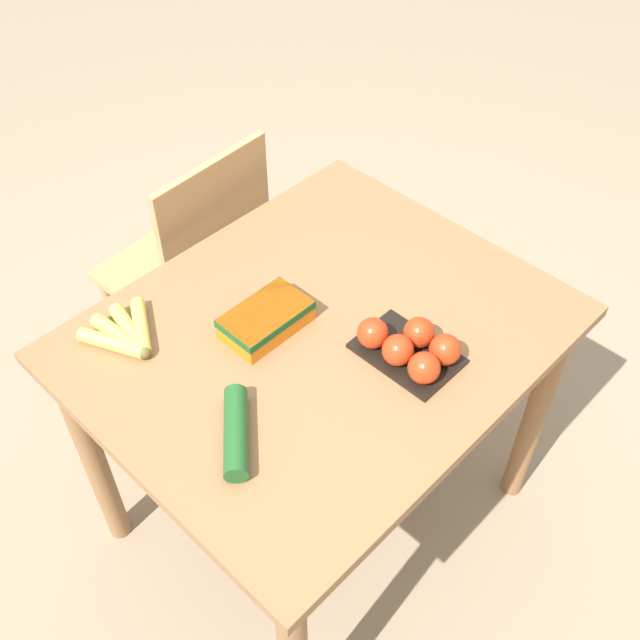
{
  "coord_description": "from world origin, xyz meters",
  "views": [
    {
      "loc": [
        -0.82,
        -0.8,
        1.99
      ],
      "look_at": [
        0.0,
        0.0,
        0.81
      ],
      "focal_mm": 42.0,
      "sensor_mm": 36.0,
      "label": 1
    }
  ],
  "objects_px": {
    "banana_bunch": "(126,334)",
    "cucumber_near": "(236,432)",
    "chair": "(196,271)",
    "tomato_pack": "(411,348)",
    "carrot_bag": "(266,318)"
  },
  "relations": [
    {
      "from": "banana_bunch",
      "to": "tomato_pack",
      "type": "relative_size",
      "value": 0.79
    },
    {
      "from": "cucumber_near",
      "to": "chair",
      "type": "bearing_deg",
      "value": 58.56
    },
    {
      "from": "tomato_pack",
      "to": "carrot_bag",
      "type": "bearing_deg",
      "value": 117.75
    },
    {
      "from": "carrot_bag",
      "to": "chair",
      "type": "bearing_deg",
      "value": 70.19
    },
    {
      "from": "tomato_pack",
      "to": "carrot_bag",
      "type": "distance_m",
      "value": 0.32
    },
    {
      "from": "chair",
      "to": "cucumber_near",
      "type": "xyz_separation_m",
      "value": [
        -0.44,
        -0.72,
        0.32
      ]
    },
    {
      "from": "tomato_pack",
      "to": "chair",
      "type": "bearing_deg",
      "value": 86.94
    },
    {
      "from": "banana_bunch",
      "to": "tomato_pack",
      "type": "bearing_deg",
      "value": -51.18
    },
    {
      "from": "chair",
      "to": "cucumber_near",
      "type": "height_order",
      "value": "chair"
    },
    {
      "from": "chair",
      "to": "banana_bunch",
      "type": "relative_size",
      "value": 5.24
    },
    {
      "from": "banana_bunch",
      "to": "cucumber_near",
      "type": "height_order",
      "value": "cucumber_near"
    },
    {
      "from": "chair",
      "to": "cucumber_near",
      "type": "distance_m",
      "value": 0.9
    },
    {
      "from": "carrot_bag",
      "to": "cucumber_near",
      "type": "bearing_deg",
      "value": -144.11
    },
    {
      "from": "tomato_pack",
      "to": "carrot_bag",
      "type": "relative_size",
      "value": 1.12
    },
    {
      "from": "chair",
      "to": "tomato_pack",
      "type": "xyz_separation_m",
      "value": [
        -0.04,
        -0.83,
        0.33
      ]
    }
  ]
}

